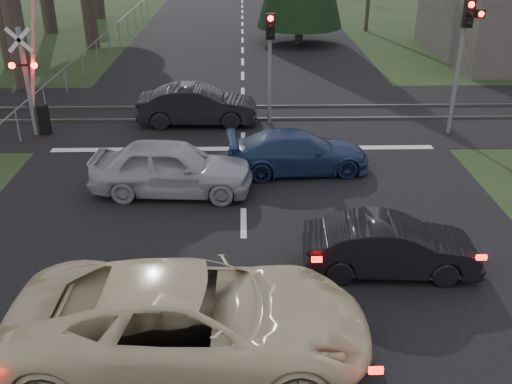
{
  "coord_description": "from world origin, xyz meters",
  "views": [
    {
      "loc": [
        0.03,
        -9.92,
        7.17
      ],
      "look_at": [
        0.3,
        2.15,
        1.3
      ],
      "focal_mm": 40.0,
      "sensor_mm": 36.0,
      "label": 1
    }
  ],
  "objects_px": {
    "cream_coupe": "(192,320)",
    "traffic_signal_center": "(270,50)",
    "dark_hatchback": "(390,247)",
    "dark_car_far": "(198,105)",
    "crossing_signal": "(33,79)",
    "silver_car": "(172,168)",
    "blue_sedan": "(298,152)",
    "traffic_signal_right": "(465,42)"
  },
  "relations": [
    {
      "from": "cream_coupe",
      "to": "traffic_signal_center",
      "type": "bearing_deg",
      "value": -7.55
    },
    {
      "from": "dark_hatchback",
      "to": "dark_car_far",
      "type": "xyz_separation_m",
      "value": [
        -4.92,
        10.09,
        0.1
      ]
    },
    {
      "from": "crossing_signal",
      "to": "traffic_signal_center",
      "type": "xyz_separation_m",
      "value": [
        8.27,
        0.89,
        0.75
      ]
    },
    {
      "from": "silver_car",
      "to": "dark_car_far",
      "type": "height_order",
      "value": "silver_car"
    },
    {
      "from": "traffic_signal_center",
      "to": "cream_coupe",
      "type": "bearing_deg",
      "value": -98.52
    },
    {
      "from": "cream_coupe",
      "to": "dark_car_far",
      "type": "relative_size",
      "value": 1.4
    },
    {
      "from": "crossing_signal",
      "to": "dark_car_far",
      "type": "relative_size",
      "value": 1.57
    },
    {
      "from": "dark_hatchback",
      "to": "blue_sedan",
      "type": "relative_size",
      "value": 0.87
    },
    {
      "from": "dark_hatchback",
      "to": "silver_car",
      "type": "height_order",
      "value": "silver_car"
    },
    {
      "from": "silver_car",
      "to": "blue_sedan",
      "type": "bearing_deg",
      "value": -64.63
    },
    {
      "from": "crossing_signal",
      "to": "silver_car",
      "type": "xyz_separation_m",
      "value": [
        5.27,
        -4.92,
        -1.28
      ]
    },
    {
      "from": "traffic_signal_right",
      "to": "dark_car_far",
      "type": "distance_m",
      "value": 9.69
    },
    {
      "from": "blue_sedan",
      "to": "dark_car_far",
      "type": "bearing_deg",
      "value": 32.06
    },
    {
      "from": "traffic_signal_right",
      "to": "silver_car",
      "type": "xyz_separation_m",
      "value": [
        -9.55,
        -4.61,
        -2.54
      ]
    },
    {
      "from": "traffic_signal_center",
      "to": "dark_car_far",
      "type": "distance_m",
      "value": 3.41
    },
    {
      "from": "crossing_signal",
      "to": "blue_sedan",
      "type": "relative_size",
      "value": 1.6
    },
    {
      "from": "crossing_signal",
      "to": "dark_hatchback",
      "type": "distance_m",
      "value": 13.94
    },
    {
      "from": "traffic_signal_center",
      "to": "dark_hatchback",
      "type": "height_order",
      "value": "traffic_signal_center"
    },
    {
      "from": "dark_hatchback",
      "to": "blue_sedan",
      "type": "bearing_deg",
      "value": 18.14
    },
    {
      "from": "dark_car_far",
      "to": "dark_hatchback",
      "type": "bearing_deg",
      "value": -153.43
    },
    {
      "from": "cream_coupe",
      "to": "crossing_signal",
      "type": "bearing_deg",
      "value": 29.4
    },
    {
      "from": "dark_hatchback",
      "to": "silver_car",
      "type": "bearing_deg",
      "value": 54.52
    },
    {
      "from": "silver_car",
      "to": "dark_hatchback",
      "type": "bearing_deg",
      "value": -124.23
    },
    {
      "from": "crossing_signal",
      "to": "dark_car_far",
      "type": "bearing_deg",
      "value": 10.49
    },
    {
      "from": "dark_hatchback",
      "to": "dark_car_far",
      "type": "relative_size",
      "value": 0.86
    },
    {
      "from": "crossing_signal",
      "to": "blue_sedan",
      "type": "height_order",
      "value": "crossing_signal"
    },
    {
      "from": "silver_car",
      "to": "dark_car_far",
      "type": "xyz_separation_m",
      "value": [
        0.31,
        5.96,
        -0.04
      ]
    },
    {
      "from": "silver_car",
      "to": "blue_sedan",
      "type": "xyz_separation_m",
      "value": [
        3.7,
        1.44,
        -0.14
      ]
    },
    {
      "from": "traffic_signal_right",
      "to": "dark_car_far",
      "type": "relative_size",
      "value": 1.06
    },
    {
      "from": "crossing_signal",
      "to": "traffic_signal_right",
      "type": "xyz_separation_m",
      "value": [
        14.82,
        -0.31,
        1.26
      ]
    },
    {
      "from": "traffic_signal_right",
      "to": "traffic_signal_center",
      "type": "xyz_separation_m",
      "value": [
        -6.55,
        1.2,
        -0.51
      ]
    },
    {
      "from": "dark_hatchback",
      "to": "crossing_signal",
      "type": "bearing_deg",
      "value": 52.06
    },
    {
      "from": "blue_sedan",
      "to": "dark_car_far",
      "type": "relative_size",
      "value": 0.98
    },
    {
      "from": "traffic_signal_center",
      "to": "blue_sedan",
      "type": "relative_size",
      "value": 0.94
    },
    {
      "from": "traffic_signal_center",
      "to": "dark_hatchback",
      "type": "distance_m",
      "value": 10.42
    },
    {
      "from": "traffic_signal_center",
      "to": "dark_car_far",
      "type": "height_order",
      "value": "traffic_signal_center"
    },
    {
      "from": "cream_coupe",
      "to": "silver_car",
      "type": "relative_size",
      "value": 1.37
    },
    {
      "from": "crossing_signal",
      "to": "dark_hatchback",
      "type": "xyz_separation_m",
      "value": [
        10.5,
        -9.06,
        -1.43
      ]
    },
    {
      "from": "cream_coupe",
      "to": "dark_hatchback",
      "type": "relative_size",
      "value": 1.63
    },
    {
      "from": "crossing_signal",
      "to": "traffic_signal_right",
      "type": "relative_size",
      "value": 1.48
    },
    {
      "from": "crossing_signal",
      "to": "cream_coupe",
      "type": "height_order",
      "value": "crossing_signal"
    },
    {
      "from": "traffic_signal_right",
      "to": "silver_car",
      "type": "distance_m",
      "value": 10.91
    }
  ]
}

